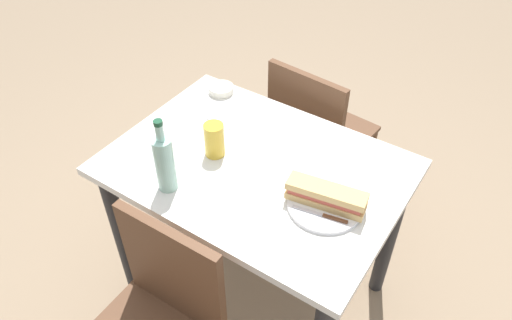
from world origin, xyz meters
TOP-DOWN VIEW (x-y plane):
  - ground_plane at (0.00, 0.00)m, footprint 8.00×8.00m
  - dining_table at (0.00, 0.00)m, footprint 1.02×0.74m
  - chair_near at (0.05, -0.56)m, footprint 0.44×0.44m
  - plate_near at (-0.30, 0.04)m, footprint 0.25×0.25m
  - baguette_sandwich_near at (-0.30, 0.04)m, footprint 0.26×0.11m
  - knife_near at (-0.32, 0.10)m, footprint 0.18×0.04m
  - water_bottle at (0.18, 0.26)m, footprint 0.07×0.07m
  - beer_glass at (0.15, 0.03)m, footprint 0.07×0.07m
  - olive_bowl at (0.37, -0.29)m, footprint 0.10×0.10m
  - paper_napkin at (0.25, -0.18)m, footprint 0.14×0.14m

SIDE VIEW (x-z plane):
  - ground_plane at x=0.00m, z-range 0.00..0.00m
  - chair_near at x=0.05m, z-range 0.06..0.93m
  - dining_table at x=0.00m, z-range 0.24..1.01m
  - paper_napkin at x=0.25m, z-range 0.76..0.76m
  - plate_near at x=-0.30m, z-range 0.76..0.78m
  - olive_bowl at x=0.37m, z-range 0.76..0.79m
  - knife_near at x=-0.32m, z-range 0.77..0.78m
  - baguette_sandwich_near at x=-0.30m, z-range 0.78..0.84m
  - beer_glass at x=0.15m, z-range 0.76..0.89m
  - water_bottle at x=0.18m, z-range 0.73..1.01m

